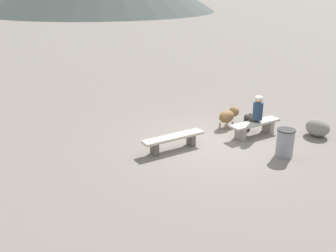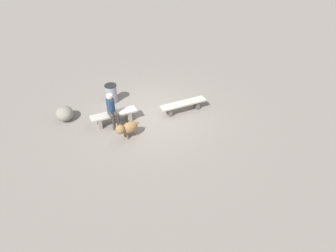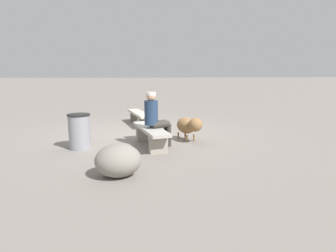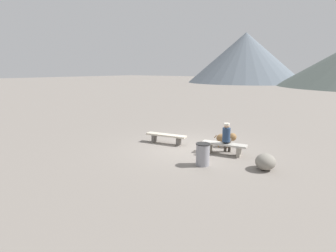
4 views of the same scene
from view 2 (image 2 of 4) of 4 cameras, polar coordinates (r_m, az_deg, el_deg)
name	(u,v)px [view 2 (image 2 of 4)]	position (r m, az deg, el deg)	size (l,w,h in m)	color
ground	(151,117)	(11.67, -3.23, 1.80)	(210.00, 210.00, 0.06)	gray
bench_left	(183,105)	(11.74, 2.98, 4.08)	(1.91, 0.70, 0.42)	#605B56
bench_right	(114,116)	(11.27, -10.39, 1.88)	(1.78, 0.72, 0.45)	gray
seated_person	(112,109)	(10.96, -10.78, 3.31)	(0.41, 0.61, 1.26)	navy
dog	(127,128)	(10.44, -7.86, -0.40)	(0.89, 0.61, 0.62)	olive
trash_bin	(111,93)	(12.56, -10.85, 6.19)	(0.49, 0.49, 0.78)	gray
boulder	(65,113)	(11.97, -19.30, 2.30)	(0.75, 0.65, 0.54)	gray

